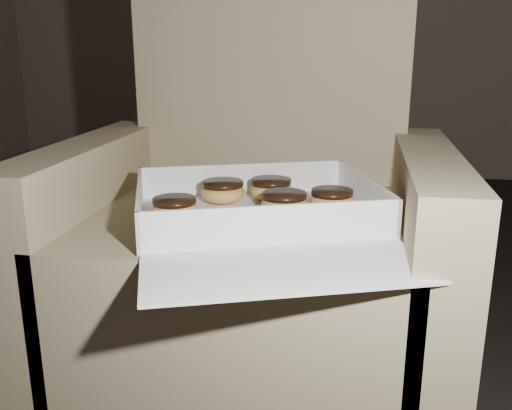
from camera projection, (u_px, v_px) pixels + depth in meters
The scene contains 10 objects.
armchair at pixel (253, 252), 1.23m from camera, with size 0.80×0.68×0.84m.
bakery_box at pixel (262, 219), 1.04m from camera, with size 0.58×0.63×0.07m.
donut_a at pixel (271, 189), 1.18m from camera, with size 0.09×0.09×0.04m.
donut_b at pixel (223, 191), 1.16m from camera, with size 0.09×0.09×0.05m.
donut_c at pixel (284, 203), 1.07m from camera, with size 0.09×0.09×0.05m.
donut_d at pixel (175, 209), 1.04m from camera, with size 0.09×0.09×0.04m.
donut_e at pixel (332, 200), 1.10m from camera, with size 0.09×0.09×0.04m.
crumb_a at pixel (340, 212), 1.09m from camera, with size 0.01×0.01×0.00m, color black.
crumb_b at pixel (277, 225), 1.02m from camera, with size 0.01×0.01×0.00m, color black.
crumb_c at pixel (178, 227), 1.00m from camera, with size 0.01×0.01×0.00m, color black.
Camera 1 is at (-0.08, -0.83, 0.70)m, focal length 40.00 mm.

